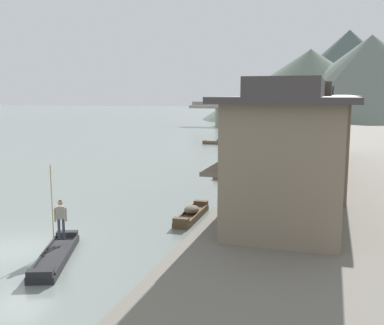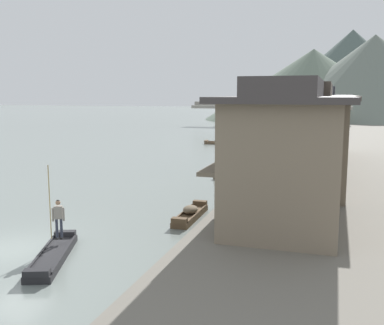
# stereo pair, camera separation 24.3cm
# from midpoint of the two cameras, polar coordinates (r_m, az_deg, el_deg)

# --- Properties ---
(ground_plane) EXTENTS (400.00, 400.00, 0.00)m
(ground_plane) POSITION_cam_midpoint_polar(r_m,az_deg,el_deg) (19.98, -21.41, -10.24)
(ground_plane) COLOR gray
(riverbank_right) EXTENTS (18.00, 110.00, 0.73)m
(riverbank_right) POSITION_cam_midpoint_polar(r_m,az_deg,el_deg) (45.06, 22.21, 0.53)
(riverbank_right) COLOR #6B665B
(riverbank_right) RESTS_ON ground
(boat_foreground_poled) EXTENTS (2.54, 4.63, 0.48)m
(boat_foreground_poled) POSITION_cam_midpoint_polar(r_m,az_deg,el_deg) (18.26, -16.86, -11.27)
(boat_foreground_poled) COLOR #232326
(boat_foreground_poled) RESTS_ON ground
(boatman_person) EXTENTS (0.51, 0.40, 3.04)m
(boatman_person) POSITION_cam_midpoint_polar(r_m,az_deg,el_deg) (18.92, -16.30, -6.34)
(boatman_person) COLOR black
(boatman_person) RESTS_ON boat_foreground_poled
(boat_moored_nearest) EXTENTS (3.31, 3.67, 0.53)m
(boat_moored_nearest) POSITION_cam_midpoint_polar(r_m,az_deg,el_deg) (49.47, 6.98, 1.57)
(boat_moored_nearest) COLOR #232326
(boat_moored_nearest) RESTS_ON ground
(boat_moored_second) EXTENTS (2.42, 5.23, 0.76)m
(boat_moored_second) POSITION_cam_midpoint_polar(r_m,az_deg,el_deg) (75.40, 5.70, 4.10)
(boat_moored_second) COLOR #33281E
(boat_moored_second) RESTS_ON ground
(boat_moored_third) EXTENTS (0.89, 3.97, 0.68)m
(boat_moored_third) POSITION_cam_midpoint_polar(r_m,az_deg,el_deg) (22.96, 0.10, -6.53)
(boat_moored_third) COLOR brown
(boat_moored_third) RESTS_ON ground
(boat_moored_far) EXTENTS (1.63, 4.12, 0.48)m
(boat_moored_far) POSITION_cam_midpoint_polar(r_m,az_deg,el_deg) (35.08, 4.96, -1.36)
(boat_moored_far) COLOR brown
(boat_moored_far) RESTS_ON ground
(boat_midriver_drifting) EXTENTS (1.64, 5.07, 0.67)m
(boat_midriver_drifting) POSITION_cam_midpoint_polar(r_m,az_deg,el_deg) (55.09, 9.92, 2.28)
(boat_midriver_drifting) COLOR #423328
(boat_midriver_drifting) RESTS_ON ground
(boat_midriver_upstream) EXTENTS (4.87, 1.38, 0.76)m
(boat_midriver_upstream) POSITION_cam_midpoint_polar(r_m,az_deg,el_deg) (56.62, 4.15, 2.60)
(boat_midriver_upstream) COLOR brown
(boat_midriver_upstream) RESTS_ON ground
(house_waterfront_nearest) EXTENTS (5.54, 7.79, 6.14)m
(house_waterfront_nearest) POSITION_cam_midpoint_polar(r_m,az_deg,el_deg) (19.35, 12.17, 0.94)
(house_waterfront_nearest) COLOR #7F705B
(house_waterfront_nearest) RESTS_ON riverbank_right
(house_waterfront_second) EXTENTS (5.93, 7.51, 6.14)m
(house_waterfront_second) POSITION_cam_midpoint_polar(r_m,az_deg,el_deg) (26.55, 14.16, 2.94)
(house_waterfront_second) COLOR #7F705B
(house_waterfront_second) RESTS_ON riverbank_right
(house_waterfront_tall) EXTENTS (5.93, 7.74, 6.14)m
(house_waterfront_tall) POSITION_cam_midpoint_polar(r_m,az_deg,el_deg) (33.99, 14.98, 4.12)
(house_waterfront_tall) COLOR #7F705B
(house_waterfront_tall) RESTS_ON riverbank_right
(house_waterfront_narrow) EXTENTS (6.06, 7.68, 6.14)m
(house_waterfront_narrow) POSITION_cam_midpoint_polar(r_m,az_deg,el_deg) (42.09, 15.64, 4.93)
(house_waterfront_narrow) COLOR #7F705B
(house_waterfront_narrow) RESTS_ON riverbank_right
(stone_bridge) EXTENTS (29.98, 2.40, 4.72)m
(stone_bridge) POSITION_cam_midpoint_polar(r_m,az_deg,el_deg) (87.07, 9.76, 6.55)
(stone_bridge) COLOR gray
(stone_bridge) RESTS_ON ground
(hill_far_west) EXTENTS (51.23, 51.23, 19.37)m
(hill_far_west) POSITION_cam_midpoint_polar(r_m,az_deg,el_deg) (111.22, 22.05, 9.86)
(hill_far_west) COLOR slate
(hill_far_west) RESTS_ON ground
(hill_far_centre) EXTENTS (52.19, 52.19, 16.91)m
(hill_far_centre) POSITION_cam_midpoint_polar(r_m,az_deg,el_deg) (114.29, 15.12, 9.52)
(hill_far_centre) COLOR #5B6B5B
(hill_far_centre) RESTS_ON ground
(hill_far_east) EXTENTS (57.57, 57.57, 25.61)m
(hill_far_east) POSITION_cam_midpoint_polar(r_m,az_deg,el_deg) (149.67, 19.58, 10.73)
(hill_far_east) COLOR #4C5B56
(hill_far_east) RESTS_ON ground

